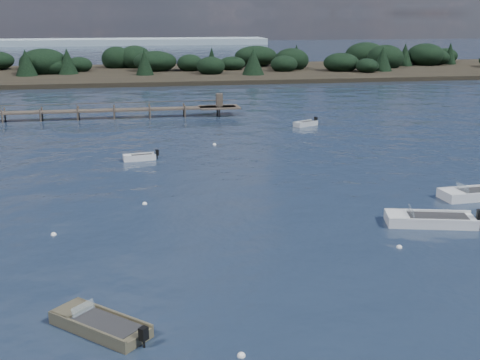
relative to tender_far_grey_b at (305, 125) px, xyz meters
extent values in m
plane|color=#141F30|center=(-12.51, 21.18, -0.16)|extent=(400.00, 400.00, 0.00)
cube|color=#AFB4B7|center=(-0.01, 0.00, -0.06)|extent=(3.05, 2.33, 0.66)
cube|color=#AFB4B7|center=(-0.97, -0.51, 0.33)|extent=(1.08, 1.23, 0.13)
cube|color=#242527|center=(0.19, 0.10, 0.25)|extent=(2.14, 1.71, 0.11)
cube|color=#AFB4B7|center=(0.23, -0.46, 0.33)|extent=(2.57, 1.43, 0.13)
cube|color=#AFB4B7|center=(-0.25, 0.45, 0.33)|extent=(2.57, 1.43, 0.13)
cube|color=black|center=(1.44, 0.76, 0.44)|extent=(0.39, 0.41, 0.52)
cylinder|color=black|center=(1.44, 0.76, -0.01)|extent=(0.13, 0.13, 0.52)
cube|color=brown|center=(-21.16, -42.54, -0.06)|extent=(4.21, 4.14, 0.66)
cube|color=brown|center=(-22.34, -41.40, 0.32)|extent=(1.74, 1.75, 0.13)
cube|color=#242527|center=(-20.91, -42.78, 0.25)|extent=(2.99, 2.95, 0.11)
cube|color=brown|center=(-21.67, -43.07, 0.32)|extent=(3.18, 3.08, 0.13)
cube|color=brown|center=(-20.65, -42.01, 0.32)|extent=(3.18, 3.08, 0.13)
cube|color=black|center=(-19.46, -44.18, 0.44)|extent=(0.41, 0.41, 0.52)
cylinder|color=black|center=(-19.46, -44.18, -0.01)|extent=(0.13, 0.13, 0.52)
cube|color=silver|center=(-21.84, -41.88, 0.55)|extent=(0.90, 0.93, 0.39)
cube|color=silver|center=(3.72, -28.80, -0.04)|extent=(5.11, 2.19, 0.78)
cube|color=silver|center=(1.82, -28.91, 0.41)|extent=(1.30, 1.77, 0.16)
cube|color=silver|center=(3.67, -27.92, 0.41)|extent=(5.00, 0.43, 0.16)
cube|color=silver|center=(2.62, -28.86, 0.68)|extent=(0.26, 1.37, 0.47)
cube|color=silver|center=(-18.94, -13.29, -0.06)|extent=(2.85, 1.44, 0.64)
cube|color=silver|center=(-19.97, -13.42, 0.31)|extent=(0.78, 1.06, 0.13)
cube|color=#242527|center=(-18.72, -13.26, 0.24)|extent=(1.95, 1.11, 0.11)
cube|color=silver|center=(-18.87, -13.77, 0.31)|extent=(2.72, 0.46, 0.13)
cube|color=silver|center=(-19.00, -12.80, 0.31)|extent=(2.72, 0.46, 0.13)
cube|color=black|center=(-17.39, -13.08, 0.42)|extent=(0.29, 0.34, 0.50)
cylinder|color=black|center=(-17.39, -13.08, -0.02)|extent=(0.10, 0.10, 0.50)
cube|color=silver|center=(-2.00, -33.24, -0.05)|extent=(5.57, 3.26, 0.76)
cube|color=silver|center=(-3.92, -32.72, 0.40)|extent=(1.67, 2.04, 0.15)
cube|color=#242527|center=(-1.59, -33.35, 0.31)|extent=(3.85, 2.44, 0.13)
cube|color=silver|center=(-2.24, -34.12, 0.40)|extent=(5.10, 1.49, 0.15)
cube|color=silver|center=(-1.76, -32.35, 0.40)|extent=(5.10, 1.49, 0.15)
cube|color=black|center=(0.77, -33.98, 0.53)|extent=(0.39, 0.44, 0.60)
cylinder|color=black|center=(0.77, -33.98, 0.01)|extent=(0.13, 0.13, 0.60)
cube|color=silver|center=(-3.11, -32.94, 0.66)|extent=(0.53, 1.41, 0.46)
sphere|color=white|center=(-15.92, -45.45, -0.16)|extent=(0.32, 0.32, 0.32)
sphere|color=white|center=(-5.45, -36.43, -0.16)|extent=(0.32, 0.32, 0.32)
sphere|color=white|center=(-24.24, -30.98, -0.16)|extent=(0.32, 0.32, 0.32)
sphere|color=white|center=(-11.61, -8.16, -0.16)|extent=(0.32, 0.32, 0.32)
sphere|color=white|center=(-18.88, -26.07, -0.16)|extent=(0.32, 0.32, 0.32)
cube|color=#4E4339|center=(-8.51, 9.18, 0.84)|extent=(5.00, 3.20, 0.18)
cube|color=#4E4339|center=(-8.51, 9.18, 1.74)|extent=(0.80, 0.80, 1.60)
cylinder|color=#4E4339|center=(-34.24, 8.33, 0.24)|extent=(0.20, 0.20, 2.20)
cylinder|color=#4E4339|center=(-34.24, 10.04, 0.24)|extent=(0.20, 0.20, 2.20)
cylinder|color=#4E4339|center=(-29.97, 8.33, 0.24)|extent=(0.20, 0.20, 2.20)
cylinder|color=#4E4339|center=(-29.97, 10.04, 0.24)|extent=(0.20, 0.20, 2.20)
cylinder|color=#4E4339|center=(-25.71, 8.33, 0.24)|extent=(0.20, 0.20, 2.20)
cylinder|color=#4E4339|center=(-25.71, 10.04, 0.24)|extent=(0.20, 0.20, 2.20)
cylinder|color=#4E4339|center=(-21.44, 8.33, 0.24)|extent=(0.20, 0.20, 2.20)
cylinder|color=#4E4339|center=(-21.44, 10.04, 0.24)|extent=(0.20, 0.20, 2.20)
cylinder|color=#4E4339|center=(-17.17, 8.33, 0.24)|extent=(0.20, 0.20, 2.20)
cylinder|color=#4E4339|center=(-17.17, 10.04, 0.24)|extent=(0.20, 0.20, 2.20)
cylinder|color=#4E4339|center=(-12.91, 8.33, 0.24)|extent=(0.20, 0.20, 2.20)
cylinder|color=#4E4339|center=(-12.91, 10.04, 0.24)|extent=(0.20, 0.20, 2.20)
cylinder|color=#4E4339|center=(-8.64, 8.33, 0.24)|extent=(0.20, 0.20, 2.20)
cylinder|color=#4E4339|center=(-8.64, 10.04, 0.24)|extent=(0.20, 0.20, 2.20)
cube|color=black|center=(12.49, 61.18, -0.16)|extent=(190.00, 40.00, 1.60)
ellipsoid|color=black|center=(12.49, 61.18, 2.64)|extent=(180.50, 36.00, 4.40)
camera|label=1|loc=(-19.57, -64.93, 12.17)|focal=45.00mm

